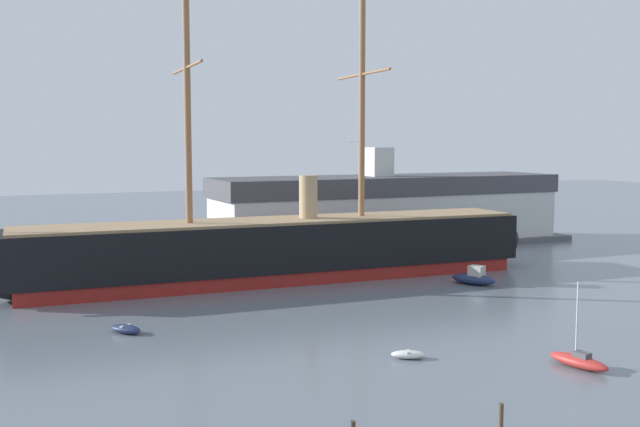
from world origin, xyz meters
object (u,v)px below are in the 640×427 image
Objects in this scene: tall_ship at (280,249)px; sailboat_foreground_right at (579,361)px; dinghy_near_centre at (408,354)px; dockside_warehouse_right at (389,211)px; dinghy_far_right at (460,259)px; seagull_in_flight at (352,142)px; motorboat_distant_centre at (212,256)px; mooring_piling_left_pair at (501,418)px; dinghy_alongside_bow at (126,329)px; motorboat_alongside_stern at (474,278)px.

tall_ship is 37.98m from sailboat_foreground_right.
dinghy_near_centre is 0.05× the size of dockside_warehouse_right.
dinghy_far_right is at bearing 64.60° from sailboat_foreground_right.
motorboat_distant_centre is at bearing 93.81° from seagull_in_flight.
mooring_piling_left_pair is (-2.28, -60.59, 0.28)m from motorboat_distant_centre.
dinghy_alongside_bow is 0.81× the size of motorboat_distant_centre.
dinghy_alongside_bow is 1.93× the size of mooring_piling_left_pair.
dinghy_near_centre is 22.47m from dinghy_alongside_bow.
dinghy_far_right is (28.30, 33.66, -0.07)m from dinghy_near_centre.
motorboat_alongside_stern is (11.05, 26.46, 0.23)m from sailboat_foreground_right.
dinghy_alongside_bow is at bearing 173.04° from seagull_in_flight.
sailboat_foreground_right is at bearing -79.74° from tall_ship.
mooring_piling_left_pair is 29.99m from seagull_in_flight.
seagull_in_flight is (-26.27, -20.89, 14.78)m from dinghy_far_right.
mooring_piling_left_pair reaches higher than motorboat_distant_centre.
motorboat_alongside_stern is 24.27m from seagull_in_flight.
sailboat_foreground_right reaches higher than motorboat_alongside_stern.
mooring_piling_left_pair is at bearing -115.15° from dockside_warehouse_right.
mooring_piling_left_pair is at bearing -96.53° from tall_ship.
motorboat_alongside_stern is (20.28, 19.96, 0.43)m from dinghy_near_centre.
dinghy_alongside_bow is 0.05× the size of dockside_warehouse_right.
tall_ship is 17.08m from motorboat_distant_centre.
dockside_warehouse_right is at bearing 37.49° from tall_ship.
tall_ship is 34.76× the size of dinghy_far_right.
dockside_warehouse_right is (27.16, 2.12, 4.52)m from motorboat_distant_centre.
dinghy_far_right is (25.82, 2.91, -3.26)m from tall_ship.
sailboat_foreground_right is 3.61× the size of mooring_piling_left_pair.
sailboat_foreground_right is 44.46m from dinghy_far_right.
motorboat_distant_centre is (-2.76, 16.59, -2.95)m from tall_ship.
dinghy_far_right is 16.59m from dockside_warehouse_right.
motorboat_distant_centre is at bearing -175.53° from dockside_warehouse_right.
dinghy_alongside_bow is at bearing 137.93° from dinghy_near_centre.
dinghy_far_right is 31.69m from motorboat_distant_centre.
dinghy_near_centre is 43.98m from dinghy_far_right.
tall_ship is at bearing 39.33° from dinghy_alongside_bow.
motorboat_distant_centre reaches higher than dinghy_alongside_bow.
motorboat_distant_centre is at bearing 100.01° from sailboat_foreground_right.
seagull_in_flight is at bearing -141.51° from dinghy_far_right.
dinghy_near_centre is 0.85× the size of dinghy_alongside_bow.
dinghy_far_right is 36.68m from seagull_in_flight.
tall_ship reaches higher than dinghy_far_right.
tall_ship is at bearing -173.58° from dinghy_far_right.
seagull_in_flight is (-0.46, -17.98, 11.53)m from tall_ship.
motorboat_alongside_stern reaches higher than dinghy_alongside_bow.
motorboat_distant_centre reaches higher than dinghy_near_centre.
mooring_piling_left_pair reaches higher than dinghy_far_right.
mooring_piling_left_pair is at bearing -124.52° from motorboat_alongside_stern.
tall_ship reaches higher than motorboat_distant_centre.
dinghy_near_centre is 1.34× the size of dinghy_far_right.
dinghy_alongside_bow is 0.59× the size of motorboat_alongside_stern.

